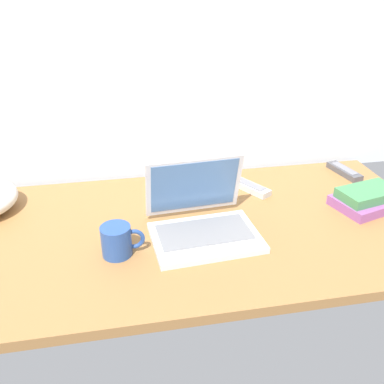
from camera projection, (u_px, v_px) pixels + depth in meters
desk at (184, 231)px, 1.30m from camera, size 1.60×0.76×0.03m
laptop at (201, 219)px, 1.24m from camera, size 0.33×0.29×0.21m
coffee_mug at (117, 240)px, 1.14m from camera, size 0.12×0.08×0.09m
remote_control_near at (344, 171)px, 1.62m from camera, size 0.08×0.17×0.02m
remote_control_far at (250, 187)px, 1.50m from camera, size 0.12×0.16×0.02m
book_stack at (367, 199)px, 1.39m from camera, size 0.24×0.20×0.07m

